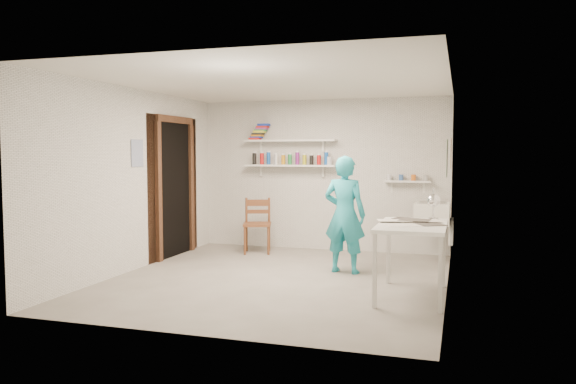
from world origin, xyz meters
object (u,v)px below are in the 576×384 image
(wall_clock, at_px, (346,194))
(wooden_chair, at_px, (257,224))
(work_table, at_px, (412,261))
(belfast_sink, at_px, (432,213))
(desk_lamp, at_px, (434,200))
(man, at_px, (345,214))

(wall_clock, distance_m, wooden_chair, 1.83)
(work_table, bearing_deg, wooden_chair, 141.29)
(belfast_sink, relative_size, wall_clock, 2.20)
(belfast_sink, bearing_deg, desk_lamp, -86.95)
(belfast_sink, height_order, wooden_chair, wooden_chair)
(belfast_sink, xyz_separation_m, work_table, (-0.11, -2.10, -0.30))
(man, bearing_deg, work_table, 140.88)
(wall_clock, relative_size, wooden_chair, 0.30)
(desk_lamp, bearing_deg, man, 154.92)
(wall_clock, bearing_deg, man, -74.18)
(man, distance_m, work_table, 1.42)
(work_table, bearing_deg, man, 132.97)
(desk_lamp, bearing_deg, belfast_sink, 93.05)
(belfast_sink, distance_m, wall_clock, 1.42)
(man, bearing_deg, wall_clock, -74.18)
(belfast_sink, xyz_separation_m, wall_clock, (-1.08, -0.87, 0.31))
(belfast_sink, bearing_deg, wall_clock, -141.05)
(work_table, height_order, desk_lamp, desk_lamp)
(belfast_sink, bearing_deg, work_table, -93.00)
(wooden_chair, bearing_deg, belfast_sink, -15.45)
(belfast_sink, height_order, work_table, belfast_sink)
(belfast_sink, distance_m, wooden_chair, 2.64)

